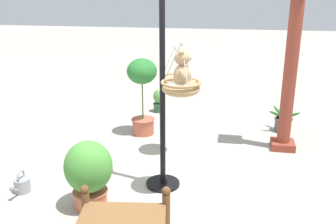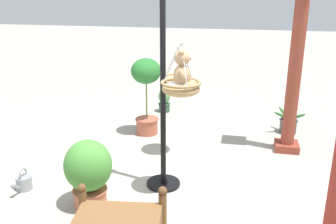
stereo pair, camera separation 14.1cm
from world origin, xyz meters
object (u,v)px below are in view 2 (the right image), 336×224
Objects in this scene: potted_plant_small_succulent at (146,88)px; watering_can at (24,182)px; display_pole_central at (163,125)px; greenhouse_pillar_right at (295,66)px; teddy_bear at (183,71)px; potted_plant_flowering_red at (164,100)px; hanging_basket_with_teddy at (181,87)px; potted_plant_tall_leafy at (88,171)px; potted_plant_bushy_green at (288,124)px; hanging_basket_left_high at (178,81)px.

watering_can is (2.23, -1.04, -0.74)m from potted_plant_small_succulent.
greenhouse_pillar_right is at bearing 131.85° from display_pole_central.
watering_can is (0.35, -2.00, -1.47)m from teddy_bear.
greenhouse_pillar_right is at bearing 57.62° from potted_plant_flowering_red.
hanging_basket_with_teddy is 1.45m from potted_plant_tall_leafy.
teddy_bear is 0.90× the size of potted_plant_flowering_red.
teddy_bear is at bearing 115.92° from potted_plant_tall_leafy.
potted_plant_bushy_green is (-2.95, 2.52, -0.28)m from potted_plant_tall_leafy.
potted_plant_tall_leafy is at bearing -48.45° from greenhouse_pillar_right.
watering_can is at bearing -80.16° from teddy_bear.
teddy_bear is 2.51m from watering_can.
potted_plant_tall_leafy is (3.65, -0.09, 0.21)m from potted_plant_flowering_red.
display_pole_central reaches higher than watering_can.
teddy_bear is 3.20m from potted_plant_bushy_green.
greenhouse_pillar_right reaches higher than potted_plant_bushy_green.
display_pole_central is at bearing 0.23° from hanging_basket_left_high.
hanging_basket_left_high is (-1.14, -0.28, -0.40)m from teddy_bear.
potted_plant_bushy_green is (-2.45, 1.52, -1.21)m from hanging_basket_with_teddy.
potted_plant_tall_leafy is at bearing -1.32° from potted_plant_small_succulent.
greenhouse_pillar_right reaches higher than display_pole_central.
potted_plant_flowering_red is (-3.00, -0.66, -0.60)m from display_pole_central.
potted_plant_flowering_red is 0.89× the size of potted_plant_bushy_green.
potted_plant_bushy_green is at bearing 139.48° from potted_plant_tall_leafy.
hanging_basket_with_teddy reaches higher than potted_plant_flowering_red.
teddy_bear is at bearing 61.15° from display_pole_central.
display_pole_central reaches higher than potted_plant_flowering_red.
hanging_basket_left_high is 2.31m from potted_plant_flowering_red.
potted_plant_tall_leafy is (1.64, -0.74, -0.72)m from hanging_basket_left_high.
teddy_bear is (0.00, 0.02, 0.19)m from hanging_basket_with_teddy.
teddy_bear is (0.15, 0.27, 0.73)m from display_pole_central.
teddy_bear reaches higher than potted_plant_small_succulent.
display_pole_central is 1.95m from watering_can.
display_pole_central is 4.69× the size of potted_plant_bushy_green.
teddy_bear is 1.24m from hanging_basket_left_high.
potted_plant_flowering_red is (-1.49, -2.35, -1.11)m from greenhouse_pillar_right.
potted_plant_small_succulent reaches higher than potted_plant_bushy_green.
potted_plant_bushy_green is (-2.45, 1.50, -1.41)m from teddy_bear.
hanging_basket_left_high is at bearing 130.77° from watering_can.
greenhouse_pillar_right is 3.38m from potted_plant_tall_leafy.
hanging_basket_with_teddy is 1.24× the size of potted_plant_flowering_red.
potted_plant_flowering_red is 3.65m from potted_plant_tall_leafy.
watering_can is (2.80, -3.50, -0.07)m from potted_plant_bushy_green.
potted_plant_bushy_green is at bearing 142.39° from display_pole_central.
greenhouse_pillar_right reaches higher than hanging_basket_with_teddy.
hanging_basket_left_high is 1.94m from potted_plant_tall_leafy.
greenhouse_pillar_right is 2.44m from potted_plant_small_succulent.
greenhouse_pillar_right is at bearing 107.14° from hanging_basket_left_high.
potted_plant_tall_leafy is at bearing -64.08° from teddy_bear.
hanging_basket_with_teddy is 0.75× the size of potted_plant_tall_leafy.
display_pole_central is at bearing -48.15° from greenhouse_pillar_right.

